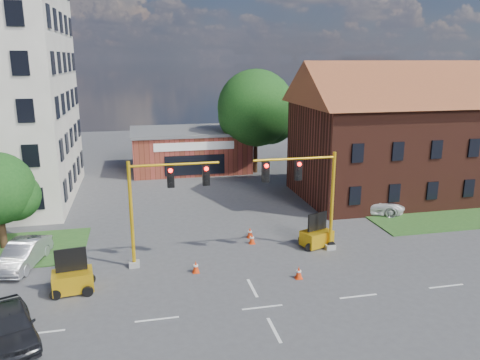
{
  "coord_description": "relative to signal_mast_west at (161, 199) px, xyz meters",
  "views": [
    {
      "loc": [
        -5.4,
        -19.5,
        11.57
      ],
      "look_at": [
        1.1,
        10.0,
        3.73
      ],
      "focal_mm": 35.0,
      "sensor_mm": 36.0,
      "label": 1
    }
  ],
  "objects": [
    {
      "name": "cone_c",
      "position": [
        7.08,
        -3.45,
        -3.58
      ],
      "size": [
        0.4,
        0.4,
        0.7
      ],
      "color": "red",
      "rests_on": "ground"
    },
    {
      "name": "signal_mast_west",
      "position": [
        0.0,
        0.0,
        0.0
      ],
      "size": [
        5.3,
        0.6,
        6.2
      ],
      "color": "gray",
      "rests_on": "ground"
    },
    {
      "name": "tree_nw_front",
      "position": [
        -9.42,
        4.58,
        -0.17
      ],
      "size": [
        4.69,
        4.46,
        6.15
      ],
      "color": "#3E2416",
      "rests_on": "ground"
    },
    {
      "name": "tree_large",
      "position": [
        11.26,
        21.08,
        2.51
      ],
      "size": [
        8.25,
        7.85,
        10.64
      ],
      "color": "#3E2416",
      "rests_on": "ground"
    },
    {
      "name": "sedan_dark",
      "position": [
        -6.68,
        -6.4,
        -3.16
      ],
      "size": [
        3.25,
        4.79,
        1.51
      ],
      "primitive_type": "imported",
      "rotation": [
        0.0,
        0.0,
        0.36
      ],
      "color": "black",
      "rests_on": "ground"
    },
    {
      "name": "ground",
      "position": [
        4.36,
        -6.0,
        -3.92
      ],
      "size": [
        120.0,
        120.0,
        0.0
      ],
      "primitive_type": "plane",
      "color": "#444447",
      "rests_on": "ground"
    },
    {
      "name": "lane_markings",
      "position": [
        4.36,
        -9.0,
        -3.91
      ],
      "size": [
        60.0,
        36.0,
        0.01
      ],
      "primitive_type": null,
      "color": "white",
      "rests_on": "ground"
    },
    {
      "name": "grass_verge_ne",
      "position": [
        22.36,
        3.0,
        -3.88
      ],
      "size": [
        14.0,
        4.0,
        0.08
      ],
      "primitive_type": "cube",
      "color": "#26511E",
      "rests_on": "ground"
    },
    {
      "name": "trailer_east",
      "position": [
        9.69,
        0.6,
        -3.26
      ],
      "size": [
        2.17,
        1.8,
        2.12
      ],
      "rotation": [
        0.0,
        0.0,
        0.35
      ],
      "color": "yellow",
      "rests_on": "ground"
    },
    {
      "name": "sedan_silver_front",
      "position": [
        -7.82,
        1.4,
        -3.17
      ],
      "size": [
        2.61,
        4.79,
        1.5
      ],
      "primitive_type": "imported",
      "rotation": [
        0.0,
        0.0,
        -0.24
      ],
      "color": "#98999F",
      "rests_on": "ground"
    },
    {
      "name": "pickup_white",
      "position": [
        16.1,
        6.1,
        -3.17
      ],
      "size": [
        5.94,
        4.31,
        1.5
      ],
      "primitive_type": "imported",
      "rotation": [
        0.0,
        0.0,
        1.19
      ],
      "color": "silver",
      "rests_on": "ground"
    },
    {
      "name": "cone_d",
      "position": [
        5.9,
        2.96,
        -3.58
      ],
      "size": [
        0.4,
        0.4,
        0.7
      ],
      "color": "red",
      "rests_on": "ground"
    },
    {
      "name": "brick_shop",
      "position": [
        4.36,
        23.99,
        -1.76
      ],
      "size": [
        12.4,
        8.4,
        4.3
      ],
      "color": "maroon",
      "rests_on": "ground"
    },
    {
      "name": "cone_a",
      "position": [
        1.71,
        -1.53,
        -3.58
      ],
      "size": [
        0.4,
        0.4,
        0.7
      ],
      "color": "red",
      "rests_on": "ground"
    },
    {
      "name": "townhouse_row",
      "position": [
        22.36,
        10.0,
        2.01
      ],
      "size": [
        21.0,
        11.0,
        11.5
      ],
      "color": "#461E15",
      "rests_on": "ground"
    },
    {
      "name": "signal_mast_east",
      "position": [
        8.71,
        0.0,
        0.0
      ],
      "size": [
        5.3,
        0.6,
        6.2
      ],
      "color": "gray",
      "rests_on": "ground"
    },
    {
      "name": "cone_b",
      "position": [
        5.79,
        1.9,
        -3.58
      ],
      "size": [
        0.4,
        0.4,
        0.7
      ],
      "color": "red",
      "rests_on": "ground"
    },
    {
      "name": "trailer_west",
      "position": [
        -4.69,
        -2.38,
        -3.21
      ],
      "size": [
        2.14,
        1.57,
        2.25
      ],
      "rotation": [
        0.0,
        0.0,
        0.13
      ],
      "color": "yellow",
      "rests_on": "ground"
    }
  ]
}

